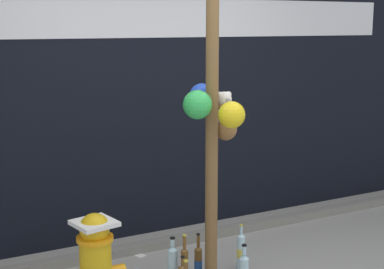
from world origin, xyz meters
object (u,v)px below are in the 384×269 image
Objects in this scene: bottle_2 at (173,264)px; bottle_3 at (244,266)px; fire_hydrant at (96,264)px; memorial_post at (214,86)px; bottle_5 at (185,266)px; bottle_0 at (212,263)px; bottle_6 at (198,263)px; bottle_7 at (241,251)px.

bottle_3 is (0.52, -0.22, -0.04)m from bottle_2.
bottle_3 is (1.23, 0.03, -0.28)m from fire_hydrant.
bottle_5 is at bearing 158.92° from memorial_post.
bottle_0 is 0.32m from bottle_2.
bottle_6 is at bearing 147.95° from bottle_3.
bottle_0 is (0.05, 0.10, -1.43)m from memorial_post.
bottle_0 is 0.26m from bottle_3.
bottle_0 is 0.11m from bottle_6.
bottle_7 reaches higher than bottle_2.
fire_hydrant is at bearing -160.58° from bottle_2.
bottle_0 reaches higher than bottle_3.
bottle_3 is at bearing -15.36° from bottle_5.
memorial_post is 1.47m from bottle_3.
bottle_3 is at bearing 1.19° from fire_hydrant.
fire_hydrant is at bearing -170.41° from bottle_7.
bottle_2 is at bearing 19.42° from fire_hydrant.
memorial_post is 1.52m from fire_hydrant.
fire_hydrant is 2.49× the size of bottle_3.
fire_hydrant is 1.37m from bottle_7.
bottle_6 is at bearing -8.60° from bottle_2.
bottle_0 is 0.82× the size of bottle_5.
bottle_2 is 0.62m from bottle_7.
bottle_6 is at bearing -179.14° from bottle_7.
fire_hydrant reaches higher than bottle_3.
bottle_6 is (0.21, -0.03, -0.02)m from bottle_2.
bottle_2 is (-0.26, 0.18, -1.40)m from memorial_post.
fire_hydrant is 1.98× the size of bottle_2.
memorial_post is at bearing -71.78° from bottle_6.
memorial_post is 1.43m from bottle_2.
bottle_0 is (1.02, 0.18, -0.26)m from fire_hydrant.
bottle_6 is (0.16, 0.07, -0.03)m from bottle_5.
bottle_2 is 1.25× the size of bottle_3.
bottle_5 is at bearing -60.98° from bottle_2.
memorial_post is 3.58× the size of fire_hydrant.
bottle_2 is 0.11m from bottle_5.
bottle_7 is at bearing -2.38° from bottle_2.
bottle_5 is at bearing -174.60° from bottle_0.
bottle_2 is 0.98× the size of bottle_7.
bottle_6 is 0.99× the size of bottle_7.
bottle_2 is (-0.31, 0.07, 0.03)m from bottle_0.
bottle_7 is at bearing 0.86° from bottle_6.
fire_hydrant reaches higher than bottle_0.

